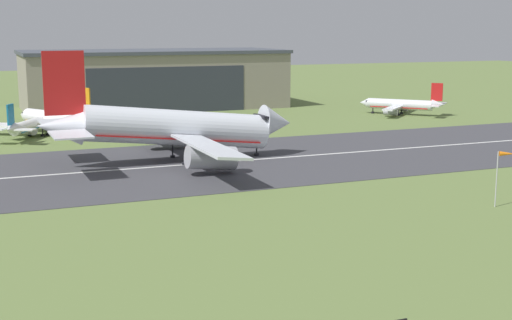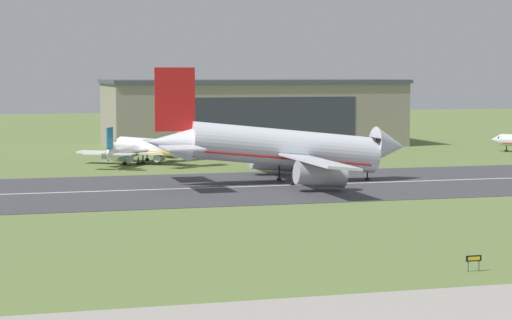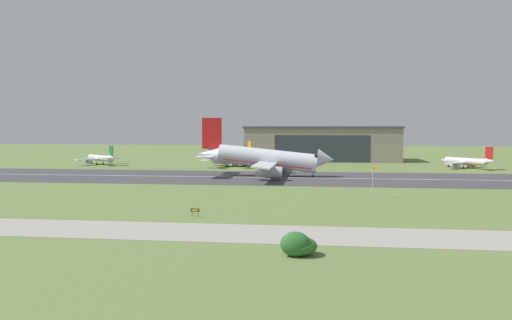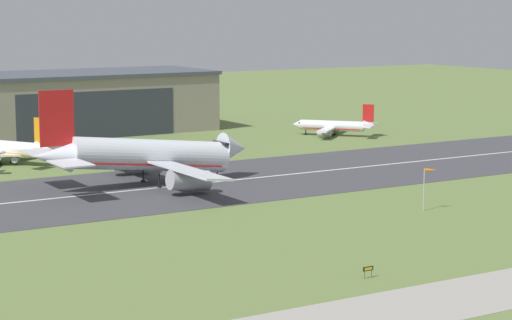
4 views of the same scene
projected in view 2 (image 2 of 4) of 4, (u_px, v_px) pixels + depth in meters
ground_plane at (215, 248)px, 99.83m from camera, size 668.57×668.57×0.00m
runway_strip at (137, 190)px, 148.28m from camera, size 428.57×42.47×0.06m
runway_centreline at (137, 190)px, 148.28m from camera, size 385.71×0.70×0.01m
taxiway_road at (310, 318)px, 71.34m from camera, size 321.43×12.53×0.05m
hangar_building at (252, 112)px, 239.76m from camera, size 70.37×29.97×15.79m
airplane_landing at (282, 149)px, 157.58m from camera, size 43.07×50.55×18.27m
airplane_parked_west at (131, 152)px, 189.14m from camera, size 20.51×24.42×7.69m
airplane_parked_far_east at (151, 147)px, 191.25m from camera, size 22.35×23.75×10.14m
runway_sign at (474, 260)px, 87.88m from camera, size 1.48×0.13×1.44m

